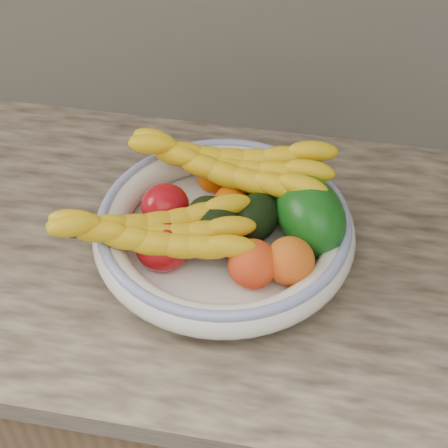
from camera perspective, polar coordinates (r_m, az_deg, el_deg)
kitchen_counter at (r=1.42m, az=0.19°, el=-13.64°), size 2.44×0.66×1.40m
fruit_bowl at (r=1.02m, az=-0.00°, el=-0.46°), size 0.39×0.39×0.08m
clementine_back_left at (r=1.10m, az=-0.95°, el=3.83°), size 0.06×0.06×0.04m
clementine_back_right at (r=1.08m, az=1.77°, el=3.24°), size 0.06×0.06×0.05m
clementine_back_mid at (r=1.06m, az=0.62°, el=1.88°), size 0.06×0.06×0.05m
tomato_left at (r=1.04m, az=-4.90°, el=1.51°), size 0.10×0.10×0.07m
tomato_near_left at (r=0.98m, az=-5.09°, el=-1.76°), size 0.10×0.10×0.07m
avocado_center at (r=1.00m, az=-0.76°, el=-0.17°), size 0.13×0.13×0.08m
avocado_right at (r=1.02m, az=2.62°, el=0.53°), size 0.09×0.11×0.07m
green_mango at (r=1.01m, az=7.17°, el=0.77°), size 0.17×0.18×0.13m
peach_front at (r=0.95m, az=2.40°, el=-3.33°), size 0.09×0.09×0.07m
peach_right at (r=0.95m, az=5.50°, el=-3.08°), size 0.09×0.09×0.07m
banana_bunch_back at (r=1.06m, az=0.46°, el=4.56°), size 0.35×0.15×0.10m
banana_bunch_front at (r=0.97m, az=-5.86°, el=-0.98°), size 0.32×0.19×0.08m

